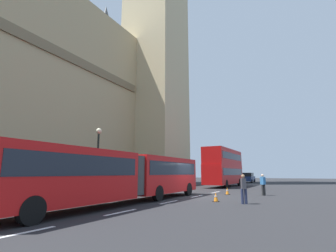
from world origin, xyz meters
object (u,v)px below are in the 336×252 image
object	(u,v)px
articulated_bus	(125,173)
pedestrian_by_kerb	(263,184)
street_lamp	(98,156)
traffic_cone_middle	(227,191)
traffic_cone_west	(216,197)
sedan_lead	(248,178)
pedestrian_near_cones	(244,188)
double_decker_bus	(224,166)

from	to	relation	value
articulated_bus	pedestrian_by_kerb	size ratio (longest dim) A/B	9.55
street_lamp	articulated_bus	bearing A→B (deg)	-115.88
articulated_bus	traffic_cone_middle	world-z (taller)	articulated_bus
traffic_cone_west	sedan_lead	bearing A→B (deg)	7.70
traffic_cone_west	pedestrian_near_cones	xyz separation A→B (m)	(-0.36, -1.83, 0.63)
traffic_cone_west	traffic_cone_middle	world-z (taller)	same
sedan_lead	pedestrian_near_cones	size ratio (longest dim) A/B	2.60
traffic_cone_west	pedestrian_by_kerb	bearing A→B (deg)	-18.03
double_decker_bus	sedan_lead	bearing A→B (deg)	0.85
street_lamp	sedan_lead	bearing A→B (deg)	-6.69
street_lamp	traffic_cone_middle	bearing A→B (deg)	-49.82
articulated_bus	double_decker_bus	distance (m)	21.07
sedan_lead	traffic_cone_west	xyz separation A→B (m)	(-34.90, -4.72, -0.63)
articulated_bus	street_lamp	xyz separation A→B (m)	(2.19, 4.51, 1.31)
articulated_bus	sedan_lead	distance (m)	38.42
pedestrian_near_cones	articulated_bus	bearing A→B (deg)	116.54
articulated_bus	pedestrian_near_cones	xyz separation A→B (m)	(3.14, -6.29, -0.83)
street_lamp	pedestrian_near_cones	size ratio (longest dim) A/B	3.12
sedan_lead	traffic_cone_middle	world-z (taller)	sedan_lead
traffic_cone_middle	articulated_bus	bearing A→B (deg)	158.09
double_decker_bus	traffic_cone_west	world-z (taller)	double_decker_bus
articulated_bus	traffic_cone_middle	bearing A→B (deg)	-21.91
street_lamp	pedestrian_by_kerb	bearing A→B (deg)	-55.78
articulated_bus	pedestrian_near_cones	distance (m)	7.08
articulated_bus	pedestrian_by_kerb	world-z (taller)	articulated_bus
pedestrian_near_cones	sedan_lead	bearing A→B (deg)	10.52
articulated_bus	traffic_cone_west	xyz separation A→B (m)	(3.51, -4.46, -1.46)
double_decker_bus	articulated_bus	bearing A→B (deg)	-179.99
traffic_cone_middle	pedestrian_near_cones	bearing A→B (deg)	-156.03
double_decker_bus	street_lamp	xyz separation A→B (m)	(-18.86, 4.50, 0.35)
street_lamp	pedestrian_near_cones	world-z (taller)	street_lamp
articulated_bus	street_lamp	distance (m)	5.18
articulated_bus	traffic_cone_west	size ratio (longest dim) A/B	27.82
traffic_cone_middle	sedan_lead	bearing A→B (deg)	7.59
sedan_lead	pedestrian_near_cones	xyz separation A→B (m)	(-35.26, -6.55, -0.00)
sedan_lead	traffic_cone_middle	xyz separation A→B (m)	(-29.33, -3.91, -0.63)
double_decker_bus	traffic_cone_middle	distance (m)	12.75
sedan_lead	articulated_bus	bearing A→B (deg)	-179.61
articulated_bus	pedestrian_by_kerb	xyz separation A→B (m)	(9.64, -6.46, -0.83)
double_decker_bus	pedestrian_near_cones	xyz separation A→B (m)	(-17.91, -6.29, -1.80)
street_lamp	double_decker_bus	bearing A→B (deg)	-13.43
double_decker_bus	street_lamp	size ratio (longest dim) A/B	2.00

